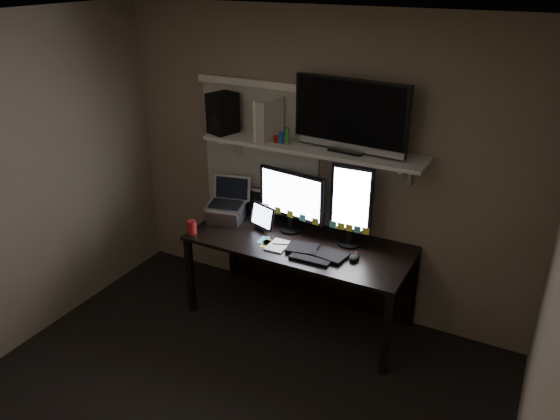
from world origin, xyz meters
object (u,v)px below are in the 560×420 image
Objects in this scene: desk at (305,254)px; cup at (192,227)px; mouse at (354,257)px; speaker at (223,113)px; game_console at (269,119)px; tv at (350,116)px; laptop at (226,201)px; monitor_portrait at (351,206)px; monitor_landscape at (292,201)px; tablet at (263,217)px; keyboard at (316,252)px.

cup is at bearing -155.04° from desk.
mouse is 0.36× the size of speaker.
tv is at bearing 12.25° from game_console.
laptop is at bearing -42.54° from speaker.
cup is at bearing -178.98° from mouse.
game_console is (-0.67, -0.03, -0.10)m from tv.
laptop is (-1.22, 0.12, 0.16)m from mouse.
laptop is (-1.10, -0.09, -0.15)m from monitor_portrait.
cup reaches higher than desk.
tv is (-0.07, 0.06, 0.68)m from monitor_portrait.
monitor_portrait is at bearing -34.55° from tv.
monitor_landscape is 0.52m from monitor_portrait.
desk is 5.45× the size of speaker.
tv reaches higher than monitor_portrait.
desk is at bearing 29.03° from tablet.
mouse is at bearing -49.49° from tv.
monitor_landscape reaches higher than mouse.
monitor_portrait is 0.75× the size of tv.
mouse is (0.13, -0.22, -0.31)m from monitor_portrait.
tv is (0.09, 0.33, 1.01)m from keyboard.
game_console is (0.48, 0.46, 0.86)m from cup.
tv is (0.45, 0.05, 0.75)m from monitor_landscape.
keyboard is 1.11m from game_console.
keyboard is at bearing 1.33° from speaker.
monitor_portrait reaches higher than laptop.
laptop reaches higher than cup.
speaker is at bearing 107.12° from laptop.
desk is 0.63m from monitor_portrait.
monitor_portrait reaches higher than monitor_landscape.
monitor_landscape reaches higher than tablet.
speaker is at bearing 162.13° from keyboard.
monitor_portrait is 1.30m from speaker.
mouse is at bearing -20.89° from desk.
monitor_portrait is at bearing 26.22° from tablet.
tv reaches higher than game_console.
monitor_landscape is 1.84× the size of game_console.
tv reaches higher than monitor_landscape.
desk is 1.35m from speaker.
game_console is 0.43m from speaker.
keyboard is at bearing -178.07° from mouse.
tablet is at bearing 161.67° from keyboard.
speaker is at bearing 161.41° from mouse.
monitor_landscape is at bearing 152.91° from mouse.
keyboard is 1.83× the size of tablet.
tablet is (-0.73, -0.09, -0.22)m from monitor_portrait.
game_console is (0.36, 0.12, 0.73)m from laptop.
speaker is at bearing 176.60° from monitor_portrait.
game_console is (-0.86, 0.25, 0.89)m from mouse.
monitor_portrait is 2.55× the size of tablet.
speaker reaches higher than cup.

